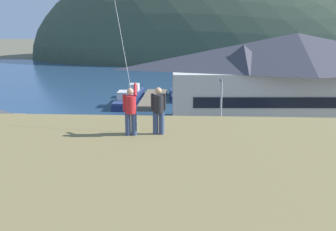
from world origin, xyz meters
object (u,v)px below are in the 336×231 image
(moored_boat_inner_slip, at_px, (135,92))
(parked_car_lone_by_shed, at_px, (125,186))
(wharf_dock, at_px, (154,99))
(moored_boat_wharfside, at_px, (126,101))
(moored_boat_outer_mooring, at_px, (179,94))
(person_companion, at_px, (158,109))
(parked_car_corner_spot, at_px, (153,158))
(parked_car_mid_row_center, at_px, (274,191))
(parking_light_pole, at_px, (221,112))
(person_kite_flyer, at_px, (131,110))
(harbor_lodge, at_px, (294,77))
(parked_car_front_row_red, at_px, (317,163))

(moored_boat_inner_slip, distance_m, parked_car_lone_by_shed, 36.00)
(wharf_dock, relative_size, moored_boat_wharfside, 1.66)
(moored_boat_outer_mooring, relative_size, person_companion, 4.80)
(parked_car_lone_by_shed, distance_m, person_companion, 11.34)
(moored_boat_inner_slip, distance_m, person_companion, 45.43)
(moored_boat_wharfside, bearing_deg, parked_car_corner_spot, -75.66)
(moored_boat_outer_mooring, relative_size, moored_boat_inner_slip, 1.35)
(parked_car_mid_row_center, height_order, parking_light_pole, parking_light_pole)
(moored_boat_wharfside, height_order, parking_light_pole, parking_light_pole)
(parking_light_pole, relative_size, person_kite_flyer, 3.52)
(moored_boat_wharfside, bearing_deg, moored_boat_inner_slip, 86.84)
(moored_boat_outer_mooring, bearing_deg, parked_car_mid_row_center, -79.18)
(parked_car_corner_spot, bearing_deg, person_companion, -83.67)
(moored_boat_outer_mooring, distance_m, moored_boat_inner_slip, 7.05)
(person_kite_flyer, relative_size, person_companion, 1.07)
(parked_car_corner_spot, distance_m, person_companion, 15.38)
(wharf_dock, xyz_separation_m, parked_car_corner_spot, (2.42, -27.16, 0.71))
(wharf_dock, bearing_deg, person_companion, -84.49)
(moored_boat_outer_mooring, bearing_deg, moored_boat_inner_slip, 172.07)
(parked_car_lone_by_shed, bearing_deg, harbor_lodge, 51.68)
(parked_car_lone_by_shed, distance_m, parking_light_pole, 11.61)
(moored_boat_inner_slip, height_order, parked_car_lone_by_shed, moored_boat_inner_slip)
(moored_boat_outer_mooring, bearing_deg, person_kite_flyer, -90.97)
(harbor_lodge, height_order, wharf_dock, harbor_lodge)
(wharf_dock, relative_size, parked_car_lone_by_shed, 3.17)
(wharf_dock, xyz_separation_m, moored_boat_wharfside, (-3.67, -3.30, 0.37))
(moored_boat_outer_mooring, relative_size, person_kite_flyer, 4.50)
(moored_boat_inner_slip, xyz_separation_m, parking_light_pole, (11.13, -26.71, 3.17))
(moored_boat_inner_slip, xyz_separation_m, parked_car_front_row_red, (17.92, -31.07, 0.34))
(moored_boat_inner_slip, distance_m, parked_car_corner_spot, 31.14)
(moored_boat_inner_slip, bearing_deg, parked_car_corner_spot, -79.41)
(moored_boat_wharfside, xyz_separation_m, parking_light_pole, (11.51, -19.95, 3.17))
(parked_car_mid_row_center, bearing_deg, moored_boat_outer_mooring, 100.82)
(parked_car_lone_by_shed, relative_size, person_companion, 2.48)
(parked_car_front_row_red, distance_m, person_kite_flyer, 19.07)
(moored_boat_inner_slip, distance_m, person_kite_flyer, 45.47)
(parked_car_front_row_red, height_order, parking_light_pole, parking_light_pole)
(parked_car_corner_spot, height_order, person_kite_flyer, person_kite_flyer)
(wharf_dock, bearing_deg, person_kite_flyer, -85.89)
(harbor_lodge, distance_m, parked_car_front_row_red, 16.02)
(wharf_dock, distance_m, moored_boat_outer_mooring, 4.45)
(harbor_lodge, height_order, parked_car_lone_by_shed, harbor_lodge)
(harbor_lodge, bearing_deg, parked_car_corner_spot, -134.25)
(parking_light_pole, bearing_deg, moored_boat_inner_slip, 112.63)
(person_companion, bearing_deg, parked_car_mid_row_center, 52.02)
(parking_light_pole, bearing_deg, parked_car_corner_spot, -144.17)
(moored_boat_wharfside, distance_m, person_kite_flyer, 38.96)
(moored_boat_wharfside, height_order, person_companion, person_companion)
(wharf_dock, bearing_deg, parked_car_corner_spot, -84.90)
(parked_car_corner_spot, relative_size, person_kite_flyer, 2.31)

